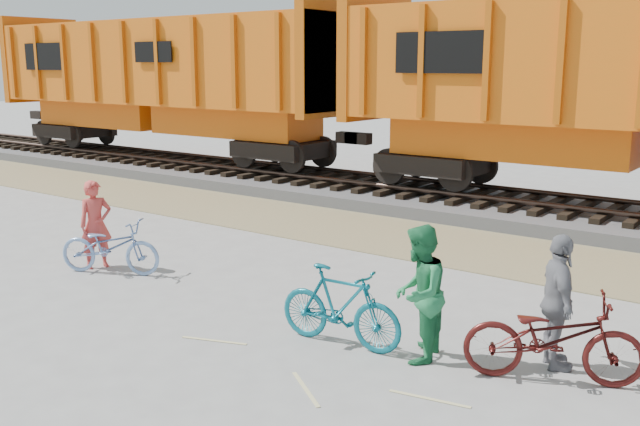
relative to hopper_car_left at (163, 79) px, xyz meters
The scene contains 11 objects.
ground 16.06m from the hopper_car_left, 34.79° to the right, with size 120.00×120.00×0.00m, color #9E9E99.
gravel_strip 13.75m from the hopper_car_left, 15.12° to the right, with size 120.00×3.00×0.02m, color tan.
ballast_bed 13.26m from the hopper_car_left, ahead, with size 120.00×4.00×0.30m, color slate.
track 13.20m from the hopper_car_left, ahead, with size 120.00×2.60×0.24m.
hopper_car_left is the anchor object (origin of this frame).
bicycle_blue 12.33m from the hopper_car_left, 45.94° to the right, with size 0.62×1.77×0.93m, color #7A9ED4.
bicycle_teal 16.25m from the hopper_car_left, 33.86° to the right, with size 0.48×1.71×1.03m, color #0E6576.
bicycle_maroon 18.09m from the hopper_car_left, 27.93° to the right, with size 0.68×1.95×1.02m, color #46110F.
person_solo 11.87m from the hopper_car_left, 47.37° to the right, with size 0.56×0.37×1.54m, color #CC413B.
person_man 16.93m from the hopper_car_left, 31.39° to the right, with size 0.80×0.63×1.65m, color #247E48.
person_woman 17.78m from the hopper_car_left, 26.94° to the right, with size 0.94×0.39×1.60m, color gray.
Camera 1 is at (5.24, -6.91, 3.49)m, focal length 40.00 mm.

